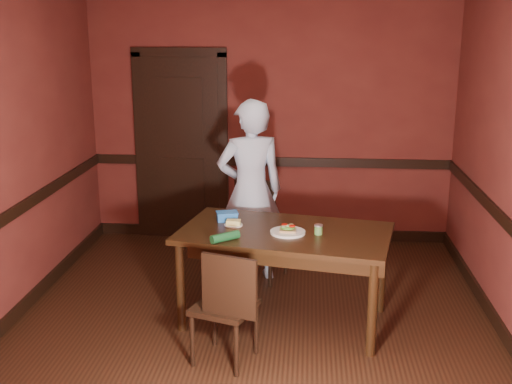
% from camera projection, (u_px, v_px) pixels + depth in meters
% --- Properties ---
extents(floor, '(4.00, 4.50, 0.01)m').
position_uv_depth(floor, '(252.00, 326.00, 5.27)').
color(floor, black).
rests_on(floor, ground).
extents(wall_back, '(4.00, 0.02, 2.70)m').
position_uv_depth(wall_back, '(270.00, 122.00, 7.09)').
color(wall_back, maroon).
rests_on(wall_back, ground).
extents(wall_front, '(4.00, 0.02, 2.70)m').
position_uv_depth(wall_front, '(206.00, 280.00, 2.76)').
color(wall_front, maroon).
rests_on(wall_front, ground).
extents(wall_left, '(0.02, 4.50, 2.70)m').
position_uv_depth(wall_left, '(1.00, 161.00, 5.08)').
color(wall_left, maroon).
rests_on(wall_left, ground).
extents(dado_back, '(4.00, 0.03, 0.10)m').
position_uv_depth(dado_back, '(270.00, 162.00, 7.19)').
color(dado_back, black).
rests_on(dado_back, ground).
extents(dado_left, '(0.03, 4.50, 0.10)m').
position_uv_depth(dado_left, '(9.00, 216.00, 5.20)').
color(dado_left, black).
rests_on(dado_left, ground).
extents(dado_right, '(0.03, 4.50, 0.10)m').
position_uv_depth(dado_right, '(512.00, 228.00, 4.88)').
color(dado_right, black).
rests_on(dado_right, ground).
extents(baseboard_back, '(4.00, 0.03, 0.12)m').
position_uv_depth(baseboard_back, '(270.00, 233.00, 7.41)').
color(baseboard_back, black).
rests_on(baseboard_back, ground).
extents(baseboard_left, '(0.03, 4.50, 0.12)m').
position_uv_depth(baseboard_left, '(19.00, 311.00, 5.42)').
color(baseboard_left, black).
rests_on(baseboard_left, ground).
extents(baseboard_right, '(0.03, 4.50, 0.12)m').
position_uv_depth(baseboard_right, '(501.00, 329.00, 5.10)').
color(baseboard_right, black).
rests_on(baseboard_right, ground).
extents(door, '(1.05, 0.07, 2.20)m').
position_uv_depth(door, '(181.00, 144.00, 7.21)').
color(door, black).
rests_on(door, ground).
extents(dining_table, '(1.83, 1.24, 0.79)m').
position_uv_depth(dining_table, '(284.00, 276.00, 5.28)').
color(dining_table, black).
rests_on(dining_table, floor).
extents(chair_far, '(0.56, 0.56, 0.94)m').
position_uv_depth(chair_far, '(261.00, 231.00, 6.18)').
color(chair_far, black).
rests_on(chair_far, floor).
extents(chair_near, '(0.52, 0.52, 0.88)m').
position_uv_depth(chair_near, '(224.00, 305.00, 4.64)').
color(chair_near, black).
rests_on(chair_near, floor).
extents(person, '(0.73, 0.59, 1.75)m').
position_uv_depth(person, '(250.00, 191.00, 6.06)').
color(person, silver).
rests_on(person, floor).
extents(sandwich_plate, '(0.28, 0.28, 0.07)m').
position_uv_depth(sandwich_plate, '(288.00, 231.00, 5.12)').
color(sandwich_plate, silver).
rests_on(sandwich_plate, dining_table).
extents(sauce_jar, '(0.07, 0.07, 0.08)m').
position_uv_depth(sauce_jar, '(318.00, 229.00, 5.09)').
color(sauce_jar, '#4F813A').
rests_on(sauce_jar, dining_table).
extents(cheese_saucer, '(0.15, 0.15, 0.05)m').
position_uv_depth(cheese_saucer, '(233.00, 223.00, 5.31)').
color(cheese_saucer, silver).
rests_on(cheese_saucer, dining_table).
extents(food_tub, '(0.21, 0.17, 0.08)m').
position_uv_depth(food_tub, '(227.00, 216.00, 5.44)').
color(food_tub, blue).
rests_on(food_tub, dining_table).
extents(wrapped_veg, '(0.23, 0.20, 0.07)m').
position_uv_depth(wrapped_veg, '(225.00, 237.00, 4.93)').
color(wrapped_veg, '#154820').
rests_on(wrapped_veg, dining_table).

